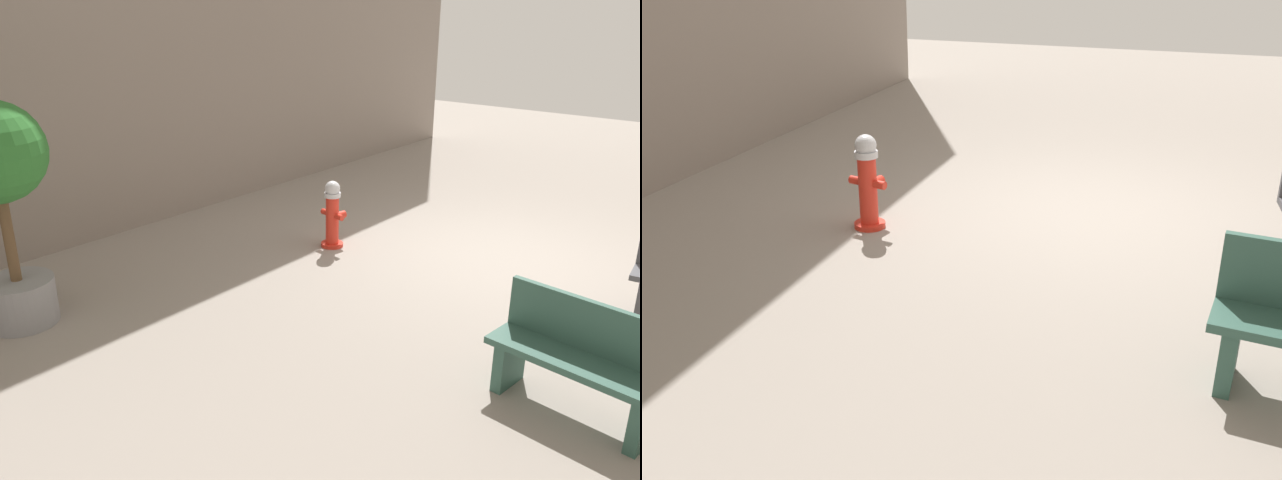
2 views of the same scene
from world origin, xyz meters
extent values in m
plane|color=gray|center=(0.00, 0.00, 0.00)|extent=(23.40, 23.40, 0.00)
cylinder|color=red|center=(1.98, 1.09, 0.03)|extent=(0.30, 0.30, 0.05)
cylinder|color=red|center=(1.98, 1.09, 0.38)|extent=(0.18, 0.18, 0.66)
cylinder|color=silver|center=(1.98, 1.09, 0.74)|extent=(0.22, 0.22, 0.06)
sphere|color=silver|center=(1.98, 1.09, 0.83)|extent=(0.21, 0.21, 0.21)
cylinder|color=red|center=(2.11, 1.06, 0.46)|extent=(0.14, 0.10, 0.08)
cylinder|color=red|center=(1.85, 1.11, 0.46)|extent=(0.14, 0.10, 0.08)
cylinder|color=red|center=(1.95, 0.94, 0.42)|extent=(0.13, 0.16, 0.10)
cube|color=#33594C|center=(-1.33, 2.74, 0.23)|extent=(0.14, 0.40, 0.45)
cube|color=#33594C|center=(-1.90, 2.80, 0.48)|extent=(1.47, 0.60, 0.06)
cube|color=#33594C|center=(-1.92, 2.62, 0.73)|extent=(1.42, 0.22, 0.44)
cylinder|color=gray|center=(3.11, 4.90, 0.24)|extent=(0.72, 0.72, 0.49)
cylinder|color=brown|center=(3.11, 4.90, 1.01)|extent=(0.11, 0.11, 1.04)
camera|label=1|loc=(-3.15, 7.54, 3.22)|focal=35.91mm
camera|label=2|loc=(-0.99, 6.91, 2.64)|focal=39.95mm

